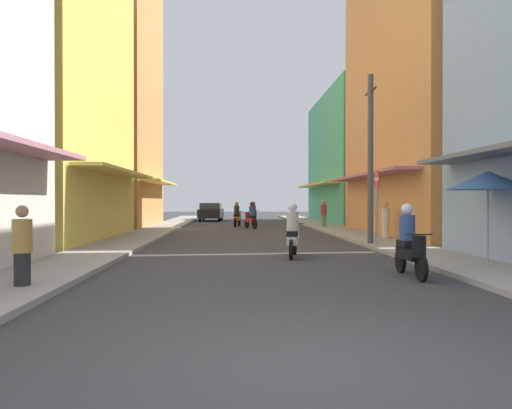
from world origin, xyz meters
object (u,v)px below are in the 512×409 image
Objects in this scene: parked_car at (211,212)px; street_sign_no_entry at (377,198)px; pedestrian_crossing at (22,249)px; utility_pole at (370,159)px; motorbike_orange at (237,215)px; vendor_umbrella at (488,180)px; pedestrian_foreground at (386,222)px; motorbike_white at (293,233)px; motorbike_green at (254,214)px; pedestrian_midway at (324,214)px; motorbike_black at (410,244)px; motorbike_maroon at (251,217)px.

street_sign_no_entry is at bearing -74.30° from parked_car.
pedestrian_crossing is 0.25× the size of utility_pole.
motorbike_orange is 20.19m from vendor_umbrella.
pedestrian_foreground is 0.26× the size of utility_pole.
motorbike_white and motorbike_green have the same top height.
motorbike_orange is at bearing 106.93° from vendor_umbrella.
utility_pole is (-1.26, 5.57, 1.01)m from vendor_umbrella.
motorbike_orange is 15.49m from street_sign_no_entry.
pedestrian_midway is at bearing 92.85° from vendor_umbrella.
pedestrian_midway reaches higher than motorbike_orange.
vendor_umbrella is at bearing -77.80° from motorbike_green.
pedestrian_midway is (5.04, -2.62, 0.13)m from motorbike_orange.
pedestrian_foreground is (7.94, -19.82, 0.05)m from parked_car.
pedestrian_crossing is 0.66× the size of vendor_umbrella.
parked_car is 30.33m from pedestrian_crossing.
pedestrian_midway is 12.20m from street_sign_no_entry.
motorbike_black is 9.38m from pedestrian_foreground.
street_sign_no_entry is at bearing -95.26° from utility_pole.
motorbike_green is 1.01× the size of motorbike_orange.
motorbike_orange is (-1.16, -2.51, 0.00)m from motorbike_green.
motorbike_maroon is 0.96× the size of motorbike_green.
street_sign_no_entry is at bearing -112.31° from pedestrian_foreground.
pedestrian_foreground reaches higher than pedestrian_crossing.
motorbike_white reaches higher than parked_car.
motorbike_maroon is at bearing -75.62° from parked_car.
utility_pole reaches higher than motorbike_maroon.
motorbike_maroon is 0.96× the size of motorbike_black.
pedestrian_crossing is at bearing -93.82° from parked_car.
motorbike_white is 0.76× the size of vendor_umbrella.
motorbike_green is (-0.30, 19.25, 0.00)m from motorbike_white.
motorbike_white is 0.99× the size of motorbike_black.
motorbike_maroon reaches higher than pedestrian_crossing.
vendor_umbrella is (0.83, -16.64, 1.29)m from pedestrian_midway.
motorbike_maroon is 1.11× the size of pedestrian_crossing.
motorbike_maroon is at bearing 92.75° from motorbike_white.
utility_pole is at bearing 102.76° from vendor_umbrella.
vendor_umbrella is 4.70m from street_sign_no_entry.
motorbike_white is 0.67× the size of street_sign_no_entry.
motorbike_maroon is 0.97× the size of motorbike_orange.
motorbike_white is 0.43× the size of parked_car.
motorbike_white is at bearing 150.20° from vendor_umbrella.
vendor_umbrella is at bearing -77.24° from utility_pole.
utility_pole is at bearing -119.17° from pedestrian_foreground.
motorbike_maroon is 14.28m from motorbike_white.
street_sign_no_entry is at bearing -73.14° from motorbike_maroon.
motorbike_green is 0.29× the size of utility_pole.
motorbike_green is at bearing 65.20° from motorbike_orange.
motorbike_orange is (-1.46, 16.74, 0.00)m from motorbike_white.
motorbike_orange is 8.70m from parked_car.
pedestrian_midway is at bearing 85.13° from motorbike_black.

